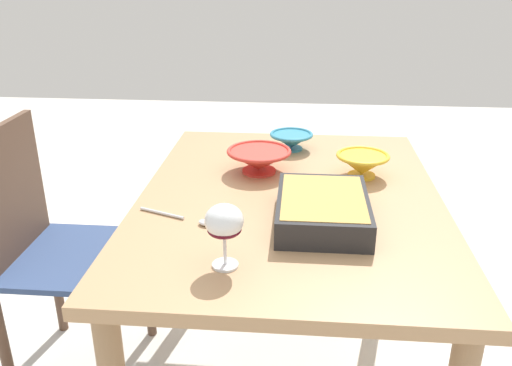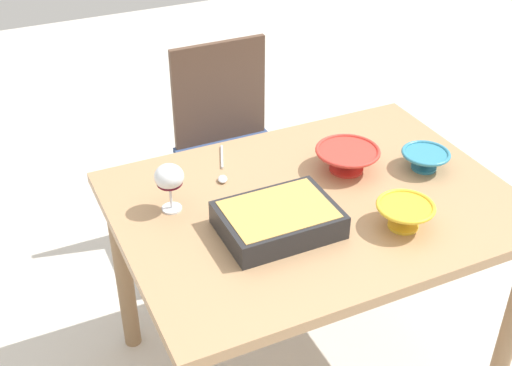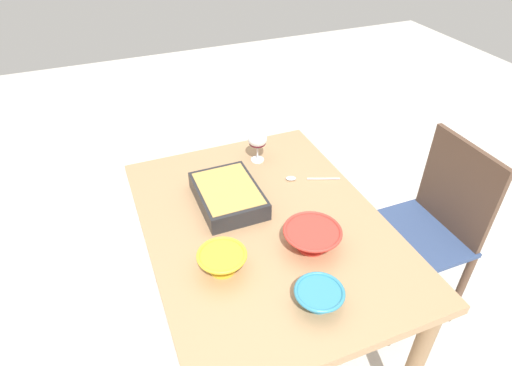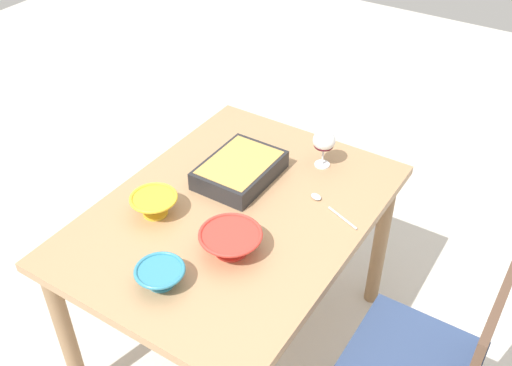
{
  "view_description": "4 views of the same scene",
  "coord_description": "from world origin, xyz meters",
  "views": [
    {
      "loc": [
        1.45,
        0.02,
        1.38
      ],
      "look_at": [
        0.11,
        -0.09,
        0.82
      ],
      "focal_mm": 37.62,
      "sensor_mm": 36.0,
      "label": 1
    },
    {
      "loc": [
        0.86,
        1.44,
        1.9
      ],
      "look_at": [
        0.15,
        -0.1,
        0.79
      ],
      "focal_mm": 46.99,
      "sensor_mm": 36.0,
      "label": 2
    },
    {
      "loc": [
        -1.13,
        0.49,
        1.85
      ],
      "look_at": [
        0.13,
        -0.01,
        0.84
      ],
      "focal_mm": 30.34,
      "sensor_mm": 36.0,
      "label": 3
    },
    {
      "loc": [
        -1.3,
        -0.92,
        2.09
      ],
      "look_at": [
        0.11,
        -0.02,
        0.8
      ],
      "focal_mm": 41.32,
      "sensor_mm": 36.0,
      "label": 4
    }
  ],
  "objects": [
    {
      "name": "ground_plane",
      "position": [
        0.0,
        0.0,
        0.0
      ],
      "size": [
        8.0,
        8.0,
        0.0
      ],
      "primitive_type": "plane",
      "color": "beige"
    },
    {
      "name": "chair",
      "position": [
        -0.06,
        -0.8,
        0.5
      ],
      "size": [
        0.43,
        0.4,
        0.91
      ],
      "color": "#334772",
      "rests_on": "ground_plane"
    },
    {
      "name": "dining_table",
      "position": [
        0.0,
        0.0,
        0.64
      ],
      "size": [
        1.19,
        0.88,
        0.74
      ],
      "color": "tan",
      "rests_on": "ground_plane"
    },
    {
      "name": "mixing_bowl",
      "position": [
        -0.17,
        -0.11,
        0.78
      ],
      "size": [
        0.21,
        0.21,
        0.08
      ],
      "color": "red",
      "rests_on": "dining_table"
    },
    {
      "name": "casserole_dish",
      "position": [
        0.17,
        0.09,
        0.78
      ],
      "size": [
        0.33,
        0.24,
        0.07
      ],
      "color": "#262628",
      "rests_on": "dining_table"
    },
    {
      "name": "serving_bowl",
      "position": [
        -0.41,
        -0.01,
        0.78
      ],
      "size": [
        0.16,
        0.16,
        0.06
      ],
      "color": "teal",
      "rests_on": "dining_table"
    },
    {
      "name": "serving_spoon",
      "position": [
        0.2,
        -0.26,
        0.75
      ],
      "size": [
        0.1,
        0.22,
        0.01
      ],
      "color": "silver",
      "rests_on": "dining_table"
    },
    {
      "name": "small_bowl",
      "position": [
        -0.16,
        0.22,
        0.78
      ],
      "size": [
        0.17,
        0.17,
        0.08
      ],
      "color": "yellow",
      "rests_on": "dining_table"
    },
    {
      "name": "wine_glass",
      "position": [
        0.41,
        -0.14,
        0.85
      ],
      "size": [
        0.09,
        0.09,
        0.15
      ],
      "color": "white",
      "rests_on": "dining_table"
    }
  ]
}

